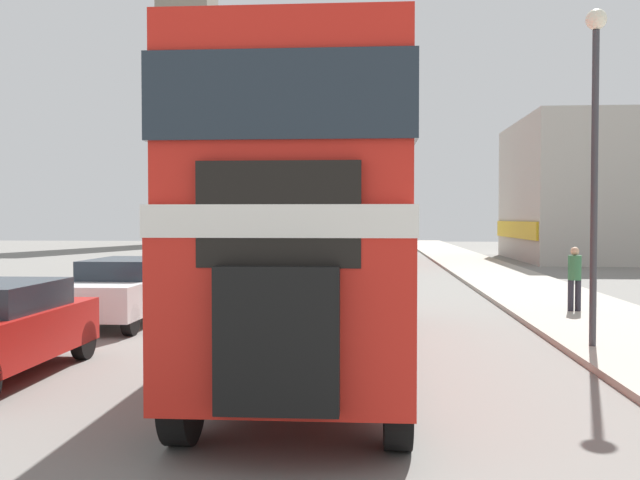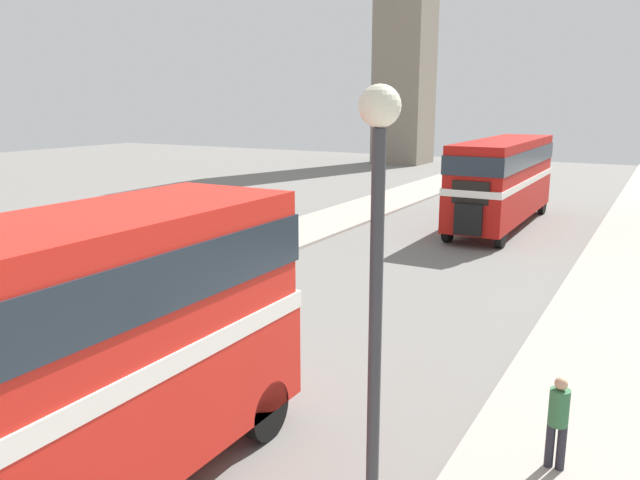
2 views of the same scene
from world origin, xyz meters
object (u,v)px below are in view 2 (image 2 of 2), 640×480
car_parked_mid (29,344)px  pedestrian_walking (558,417)px  bus_distant (503,175)px  street_lamp (375,318)px

car_parked_mid → pedestrian_walking: bearing=9.4°
car_parked_mid → pedestrian_walking: (10.48, 1.74, 0.25)m
bus_distant → street_lamp: (4.68, -24.71, 1.52)m
bus_distant → pedestrian_walking: bus_distant is taller
bus_distant → pedestrian_walking: (5.71, -19.93, -1.44)m
car_parked_mid → street_lamp: size_ratio=0.77×
car_parked_mid → street_lamp: bearing=-17.8°
bus_distant → pedestrian_walking: bearing=-74.0°
bus_distant → pedestrian_walking: size_ratio=7.07×
bus_distant → street_lamp: street_lamp is taller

